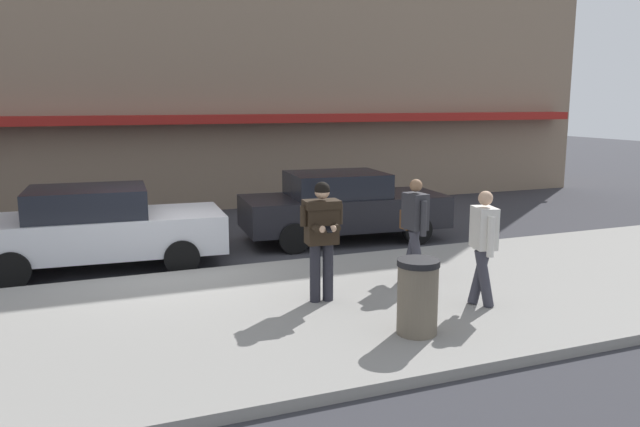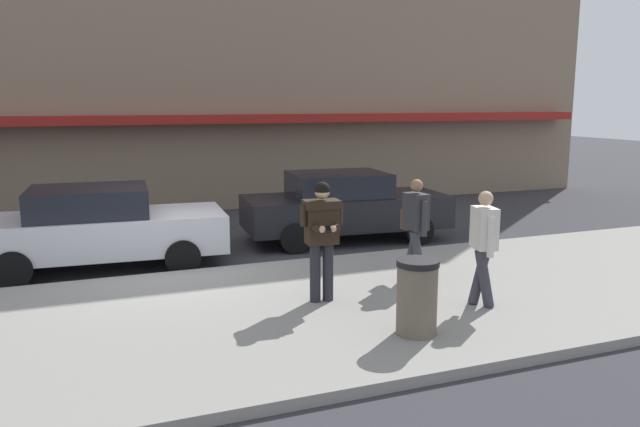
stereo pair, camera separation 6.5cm
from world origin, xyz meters
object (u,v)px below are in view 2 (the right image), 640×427
Objects in this scene: pedestrian_in_light_coat at (484,241)px; pedestrian_with_bag at (415,223)px; trash_bin at (417,297)px; parked_sedan_mid at (98,227)px; parked_sedan_far at (344,206)px; man_texting_on_phone at (322,228)px.

pedestrian_with_bag is at bearing 98.04° from pedestrian_in_light_coat.
trash_bin is (-1.46, -0.64, -0.47)m from pedestrian_in_light_coat.
parked_sedan_mid is at bearing 124.07° from trash_bin.
man_texting_on_phone reaches higher than parked_sedan_far.
parked_sedan_mid is at bearing -174.09° from parked_sedan_far.
pedestrian_with_bag is at bearing 15.83° from man_texting_on_phone.
man_texting_on_phone is at bearing -117.52° from parked_sedan_far.
man_texting_on_phone reaches higher than pedestrian_with_bag.
parked_sedan_mid is 4.70× the size of trash_bin.
pedestrian_in_light_coat is at bearing -42.96° from parked_sedan_mid.
pedestrian_in_light_coat is (-0.11, -5.28, 0.32)m from parked_sedan_far.
parked_sedan_mid and parked_sedan_far have the same top height.
parked_sedan_far is (5.20, 0.54, 0.00)m from parked_sedan_mid.
man_texting_on_phone is at bearing 153.52° from pedestrian_in_light_coat.
parked_sedan_far is at bearing 84.87° from pedestrian_with_bag.
pedestrian_with_bag is 2.58m from trash_bin.
trash_bin is at bearing -55.93° from parked_sedan_mid.
parked_sedan_far is 2.72× the size of pedestrian_in_light_coat.
pedestrian_in_light_coat and pedestrian_with_bag have the same top height.
parked_sedan_mid is at bearing 137.04° from pedestrian_in_light_coat.
pedestrian_in_light_coat is 1.66m from trash_bin.
parked_sedan_mid is 6.96m from pedestrian_in_light_coat.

